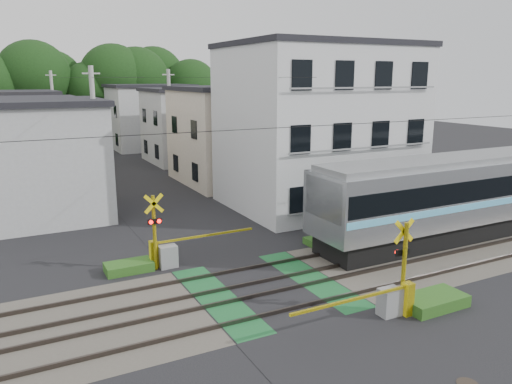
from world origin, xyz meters
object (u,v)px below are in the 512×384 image
apartment_block (318,126)px  crossing_signal_near (393,294)px  crossing_signal_far (165,250)px  manhole_cover (467,384)px  pedestrian (109,154)px

apartment_block → crossing_signal_near: bearing=-114.2°
crossing_signal_far → manhole_cover: bearing=-68.7°
crossing_signal_near → pedestrian: size_ratio=2.62×
apartment_block → pedestrian: apartment_block is taller
crossing_signal_far → crossing_signal_near: bearing=-54.7°
crossing_signal_near → pedestrian: bearing=93.8°
pedestrian → manhole_cover: (1.32, -36.86, -0.89)m
crossing_signal_near → pedestrian: crossing_signal_near is taller
crossing_signal_near → apartment_block: (5.91, 13.15, 3.94)m
apartment_block → manhole_cover: bearing=-112.0°
crossing_signal_far → apartment_block: (11.09, 5.84, 3.94)m
crossing_signal_far → manhole_cover: (4.28, -10.97, -0.70)m
crossing_signal_near → manhole_cover: size_ratio=8.87×
manhole_cover → apartment_block: bearing=68.0°
crossing_signal_near → apartment_block: size_ratio=0.46×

